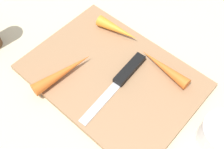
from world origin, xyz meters
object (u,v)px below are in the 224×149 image
(cutting_board, at_px, (112,76))
(small_bowl, at_px, (222,135))
(knife, at_px, (126,73))
(carrot_longest, at_px, (63,72))
(carrot_shortest, at_px, (118,29))
(carrot_medium, at_px, (164,67))

(cutting_board, distance_m, small_bowl, 0.25)
(cutting_board, relative_size, knife, 1.79)
(carrot_longest, bearing_deg, small_bowl, -63.84)
(carrot_longest, distance_m, small_bowl, 0.33)
(knife, relative_size, carrot_shortest, 1.90)
(carrot_shortest, distance_m, carrot_medium, 0.14)
(cutting_board, distance_m, carrot_shortest, 0.12)
(small_bowl, bearing_deg, carrot_longest, 17.13)
(cutting_board, xyz_separation_m, carrot_longest, (0.07, 0.07, 0.02))
(small_bowl, bearing_deg, knife, 2.17)
(cutting_board, xyz_separation_m, knife, (-0.02, -0.02, 0.01))
(knife, relative_size, small_bowl, 2.43)
(knife, distance_m, carrot_longest, 0.13)
(carrot_longest, bearing_deg, carrot_shortest, 7.27)
(knife, distance_m, small_bowl, 0.22)
(carrot_shortest, distance_m, carrot_longest, 0.17)
(carrot_shortest, bearing_deg, carrot_longest, -99.78)
(knife, distance_m, carrot_shortest, 0.12)
(knife, xyz_separation_m, carrot_medium, (-0.05, -0.06, 0.01))
(carrot_shortest, height_order, carrot_longest, same)
(knife, bearing_deg, carrot_longest, -51.14)
(cutting_board, height_order, carrot_longest, carrot_longest)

